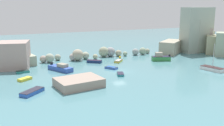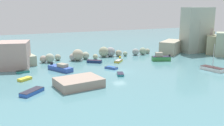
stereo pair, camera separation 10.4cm
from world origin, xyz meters
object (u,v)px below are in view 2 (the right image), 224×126
at_px(moored_boat_5, 61,68).
at_px(moored_boat_10, 111,68).
at_px(moored_boat_1, 212,69).
at_px(moored_boat_2, 94,61).
at_px(moored_boat_6, 161,58).
at_px(moored_boat_4, 118,61).
at_px(moored_boat_3, 25,79).
at_px(moored_boat_8, 32,92).
at_px(stone_dock, 79,82).
at_px(moored_boat_9, 23,72).
at_px(moored_boat_0, 82,85).
at_px(channel_buoy, 120,57).
at_px(moored_boat_7, 120,74).

xyz_separation_m(moored_boat_5, moored_boat_10, (10.07, -2.72, -0.34)).
bearing_deg(moored_boat_1, moored_boat_2, -143.73).
xyz_separation_m(moored_boat_1, moored_boat_2, (-19.37, 16.86, -0.08)).
bearing_deg(moored_boat_6, moored_boat_4, 5.20).
relative_size(moored_boat_3, moored_boat_8, 0.67).
bearing_deg(moored_boat_10, moored_boat_8, 86.62).
bearing_deg(stone_dock, moored_boat_9, 119.67).
bearing_deg(moored_boat_0, moored_boat_1, -170.30).
bearing_deg(moored_boat_10, channel_buoy, -67.39).
bearing_deg(moored_boat_9, moored_boat_1, -26.61).
xyz_separation_m(moored_boat_1, moored_boat_3, (-35.68, 8.44, -0.16)).
bearing_deg(moored_boat_1, moored_boat_7, -116.14).
xyz_separation_m(stone_dock, channel_buoy, (16.33, 17.99, -0.42)).
relative_size(stone_dock, moored_boat_3, 2.70).
distance_m(moored_boat_0, moored_boat_8, 7.79).
distance_m(moored_boat_0, moored_boat_2, 18.29).
xyz_separation_m(moored_boat_0, moored_boat_6, (23.65, 11.86, 0.41)).
height_order(moored_boat_3, moored_boat_4, moored_boat_4).
distance_m(moored_boat_4, moored_boat_5, 14.62).
height_order(moored_boat_1, moored_boat_3, moored_boat_1).
height_order(moored_boat_6, moored_boat_7, moored_boat_6).
bearing_deg(moored_boat_0, moored_boat_6, -142.50).
bearing_deg(channel_buoy, moored_boat_7, -115.85).
xyz_separation_m(moored_boat_5, moored_boat_6, (24.25, -0.20, 0.15)).
distance_m(channel_buoy, moored_boat_8, 30.11).
relative_size(moored_boat_0, moored_boat_9, 1.56).
relative_size(stone_dock, moored_boat_0, 1.82).
bearing_deg(moored_boat_10, moored_boat_5, 43.01).
height_order(moored_boat_2, moored_boat_3, moored_boat_2).
relative_size(moored_boat_0, moored_boat_6, 0.84).
relative_size(moored_boat_5, moored_boat_7, 2.22).
relative_size(moored_boat_3, moored_boat_5, 0.44).
bearing_deg(moored_boat_2, moored_boat_8, -98.23).
height_order(moored_boat_0, moored_boat_7, moored_boat_0).
bearing_deg(moored_boat_8, moored_boat_2, 3.24).
height_order(moored_boat_0, moored_boat_1, moored_boat_1).
distance_m(moored_boat_0, moored_boat_6, 26.47).
xyz_separation_m(moored_boat_3, moored_boat_5, (7.42, 4.18, 0.34)).
height_order(moored_boat_5, moored_boat_6, moored_boat_6).
height_order(moored_boat_4, moored_boat_6, moored_boat_6).
bearing_deg(moored_boat_9, moored_boat_6, -7.97).
relative_size(moored_boat_3, moored_boat_10, 0.91).
bearing_deg(channel_buoy, moored_boat_6, -40.66).
distance_m(moored_boat_4, moored_boat_9, 21.59).
bearing_deg(channel_buoy, stone_dock, -132.23).
bearing_deg(moored_boat_5, channel_buoy, 83.80).
height_order(moored_boat_0, moored_boat_9, moored_boat_0).
height_order(moored_boat_8, moored_boat_10, moored_boat_8).
bearing_deg(moored_boat_3, moored_boat_6, 151.69).
bearing_deg(moored_boat_9, moored_boat_8, -94.98).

